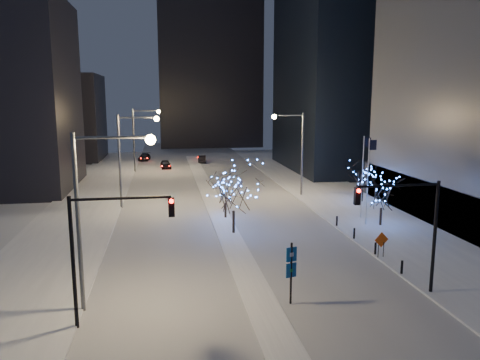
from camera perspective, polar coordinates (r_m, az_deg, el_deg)
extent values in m
plane|color=white|center=(26.93, 3.13, -15.96)|extent=(160.00, 160.00, 0.00)
cube|color=silver|center=(60.02, -4.03, -1.29)|extent=(20.00, 130.00, 0.02)
cube|color=white|center=(55.14, -3.55, -2.24)|extent=(2.00, 80.00, 0.15)
cube|color=white|center=(49.51, 15.26, -4.00)|extent=(10.00, 90.00, 0.15)
cube|color=white|center=(46.00, -19.95, -5.33)|extent=(8.00, 90.00, 0.15)
cube|color=black|center=(95.95, -21.90, 7.08)|extent=(18.00, 16.00, 16.00)
cube|color=black|center=(116.52, -3.80, 14.58)|extent=(24.00, 14.00, 42.00)
cylinder|color=#595E66|center=(26.92, -19.11, -5.16)|extent=(0.24, 0.24, 10.00)
cylinder|color=#595E66|center=(25.84, -15.32, 5.03)|extent=(4.00, 0.16, 0.16)
sphere|color=#FFC37F|center=(25.72, -10.86, 4.85)|extent=(0.56, 0.56, 0.56)
cylinder|color=#595E66|center=(51.29, -14.47, 2.12)|extent=(0.24, 0.24, 10.00)
cylinder|color=#595E66|center=(50.73, -12.43, 7.45)|extent=(4.00, 0.16, 0.16)
sphere|color=#FFC37F|center=(50.67, -10.15, 7.36)|extent=(0.56, 0.56, 0.56)
cylinder|color=#595E66|center=(76.06, -12.82, 4.69)|extent=(0.24, 0.24, 10.00)
cylinder|color=#595E66|center=(75.69, -11.44, 8.28)|extent=(4.00, 0.16, 0.16)
sphere|color=#FFC37F|center=(75.65, -9.91, 8.21)|extent=(0.56, 0.56, 0.56)
cylinder|color=#595E66|center=(56.44, 7.59, 3.05)|extent=(0.24, 0.24, 10.00)
cylinder|color=#595E66|center=(55.59, 5.96, 7.84)|extent=(3.50, 0.16, 0.16)
sphere|color=#FFC37F|center=(55.16, 4.18, 7.70)|extent=(0.56, 0.56, 0.56)
cylinder|color=black|center=(25.47, -19.67, -9.58)|extent=(0.20, 0.20, 7.00)
cylinder|color=black|center=(24.24, -14.31, -2.18)|extent=(5.00, 0.14, 0.14)
cube|color=black|center=(24.26, -8.36, -3.29)|extent=(0.32, 0.28, 1.00)
sphere|color=#FF0C05|center=(24.01, -8.37, -2.58)|extent=(0.22, 0.22, 0.22)
cylinder|color=black|center=(30.40, 22.62, -6.59)|extent=(0.20, 0.20, 7.00)
cylinder|color=black|center=(28.42, 18.78, -0.63)|extent=(5.00, 0.14, 0.14)
cube|color=black|center=(27.44, 14.10, -1.93)|extent=(0.32, 0.28, 1.00)
sphere|color=#FF0C05|center=(27.21, 14.28, -1.29)|extent=(0.22, 0.22, 0.22)
cylinder|color=silver|center=(44.30, 15.27, -0.25)|extent=(0.10, 0.10, 8.00)
cube|color=black|center=(43.98, 15.89, 4.13)|extent=(0.70, 0.03, 0.90)
cylinder|color=silver|center=(46.79, 14.68, 0.32)|extent=(0.10, 0.10, 8.00)
cube|color=black|center=(46.49, 15.26, 4.46)|extent=(0.70, 0.03, 0.90)
cylinder|color=black|center=(33.59, 19.13, -10.01)|extent=(0.16, 0.16, 0.90)
cylinder|color=black|center=(36.94, 16.18, -8.01)|extent=(0.16, 0.16, 0.90)
cylinder|color=black|center=(40.42, 13.75, -6.33)|extent=(0.16, 0.16, 0.90)
cylinder|color=black|center=(43.99, 11.72, -4.91)|extent=(0.16, 0.16, 0.90)
imported|color=black|center=(79.45, -9.05, 1.90)|extent=(1.94, 4.17, 1.38)
imported|color=black|center=(85.94, -4.66, 2.58)|extent=(1.72, 4.09, 1.31)
imported|color=black|center=(90.17, -11.57, 2.76)|extent=(2.40, 4.67, 1.30)
cylinder|color=black|center=(40.81, -0.79, -5.11)|extent=(0.22, 0.22, 1.96)
cylinder|color=black|center=(46.00, -1.78, -3.68)|extent=(0.22, 0.22, 1.45)
cylinder|color=black|center=(45.18, 16.78, -4.28)|extent=(0.22, 0.22, 1.60)
cylinder|color=black|center=(54.86, 14.66, -1.71)|extent=(0.22, 0.22, 1.53)
cylinder|color=black|center=(27.46, 6.25, -11.28)|extent=(0.13, 0.13, 3.68)
cube|color=#0D4A99|center=(27.06, 6.29, -9.00)|extent=(0.65, 0.26, 0.84)
cube|color=#0D4A99|center=(27.38, 6.26, -10.87)|extent=(0.65, 0.26, 0.84)
cylinder|color=black|center=(36.27, 16.51, -8.17)|extent=(0.06, 0.06, 1.13)
cylinder|color=black|center=(36.45, 17.10, -8.11)|extent=(0.06, 0.06, 1.13)
cube|color=#DE4C0B|center=(36.13, 16.86, -6.98)|extent=(1.16, 0.21, 1.16)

